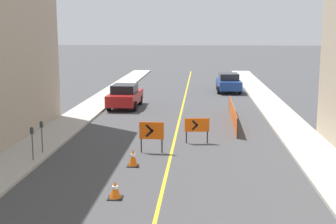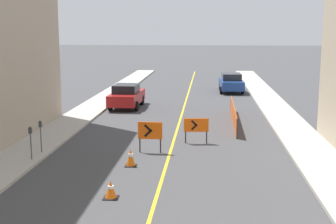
# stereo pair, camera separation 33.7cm
# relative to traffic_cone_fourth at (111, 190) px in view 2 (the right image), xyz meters

# --- Properties ---
(lane_stripe) EXTENTS (0.12, 58.14, 0.01)m
(lane_stripe) POSITION_rel_traffic_cone_fourth_xyz_m (1.42, 15.22, -0.28)
(lane_stripe) COLOR gold
(lane_stripe) RESTS_ON ground_plane
(sidewalk_left) EXTENTS (2.10, 58.14, 0.12)m
(sidewalk_left) POSITION_rel_traffic_cone_fourth_xyz_m (-4.67, 15.22, -0.22)
(sidewalk_left) COLOR #ADA89E
(sidewalk_left) RESTS_ON ground_plane
(sidewalk_right) EXTENTS (2.10, 58.14, 0.12)m
(sidewalk_right) POSITION_rel_traffic_cone_fourth_xyz_m (7.51, 15.22, -0.22)
(sidewalk_right) COLOR #ADA89E
(sidewalk_right) RESTS_ON ground_plane
(traffic_cone_fourth) EXTENTS (0.46, 0.46, 0.57)m
(traffic_cone_fourth) POSITION_rel_traffic_cone_fourth_xyz_m (0.00, 0.00, 0.00)
(traffic_cone_fourth) COLOR black
(traffic_cone_fourth) RESTS_ON ground_plane
(traffic_cone_fifth) EXTENTS (0.44, 0.44, 0.69)m
(traffic_cone_fifth) POSITION_rel_traffic_cone_fourth_xyz_m (0.06, 3.51, 0.06)
(traffic_cone_fifth) COLOR black
(traffic_cone_fifth) RESTS_ON ground_plane
(arrow_barricade_primary) EXTENTS (1.05, 0.11, 1.34)m
(arrow_barricade_primary) POSITION_rel_traffic_cone_fourth_xyz_m (0.56, 5.57, 0.64)
(arrow_barricade_primary) COLOR #EF560C
(arrow_barricade_primary) RESTS_ON ground_plane
(arrow_barricade_secondary) EXTENTS (1.15, 0.17, 1.18)m
(arrow_barricade_secondary) POSITION_rel_traffic_cone_fourth_xyz_m (2.49, 7.39, 0.54)
(arrow_barricade_secondary) COLOR #EF560C
(arrow_barricade_secondary) RESTS_ON ground_plane
(safety_mesh_fence) EXTENTS (0.13, 7.88, 1.00)m
(safety_mesh_fence) POSITION_rel_traffic_cone_fourth_xyz_m (4.47, 12.32, 0.22)
(safety_mesh_fence) COLOR #EF560C
(safety_mesh_fence) RESTS_ON ground_plane
(parked_car_curb_near) EXTENTS (1.95, 4.36, 1.59)m
(parked_car_curb_near) POSITION_rel_traffic_cone_fourth_xyz_m (-2.43, 16.98, 0.52)
(parked_car_curb_near) COLOR maroon
(parked_car_curb_near) RESTS_ON ground_plane
(parked_car_curb_mid) EXTENTS (1.99, 4.38, 1.59)m
(parked_car_curb_mid) POSITION_rel_traffic_cone_fourth_xyz_m (4.97, 25.45, 0.52)
(parked_car_curb_mid) COLOR navy
(parked_car_curb_mid) RESTS_ON ground_plane
(parking_meter_near_curb) EXTENTS (0.12, 0.11, 1.36)m
(parking_meter_near_curb) POSITION_rel_traffic_cone_fourth_xyz_m (-3.97, 4.82, 0.80)
(parking_meter_near_curb) COLOR #4C4C51
(parking_meter_near_curb) RESTS_ON sidewalk_left
(parking_meter_far_curb) EXTENTS (0.12, 0.11, 1.34)m
(parking_meter_far_curb) POSITION_rel_traffic_cone_fourth_xyz_m (-3.97, 3.69, 0.79)
(parking_meter_far_curb) COLOR #4C4C51
(parking_meter_far_curb) RESTS_ON sidewalk_left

